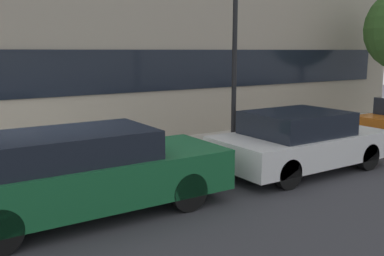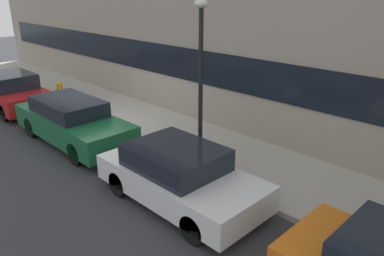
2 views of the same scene
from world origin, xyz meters
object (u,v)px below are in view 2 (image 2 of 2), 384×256
(parked_car_green, at_px, (72,121))
(fire_hydrant, at_px, (60,91))
(lamp_post, at_px, (201,67))
(parked_car_white, at_px, (179,175))
(parked_car_red, at_px, (12,92))

(parked_car_green, height_order, fire_hydrant, parked_car_green)
(fire_hydrant, xyz_separation_m, lamp_post, (8.07, -0.23, 2.16))
(parked_car_green, distance_m, fire_hydrant, 4.35)
(parked_car_white, bearing_deg, parked_car_red, -180.00)
(parked_car_red, xyz_separation_m, parked_car_green, (4.74, 0.00, -0.00))
(parked_car_red, height_order, fire_hydrant, parked_car_red)
(fire_hydrant, bearing_deg, parked_car_green, -21.79)
(parked_car_green, xyz_separation_m, fire_hydrant, (-4.03, 1.61, -0.14))
(parked_car_green, xyz_separation_m, parked_car_white, (4.75, 0.00, -0.05))
(parked_car_green, bearing_deg, parked_car_white, 0.00)
(parked_car_red, distance_m, parked_car_white, 9.49)
(parked_car_green, relative_size, parked_car_white, 1.18)
(parked_car_white, bearing_deg, parked_car_green, -180.00)
(fire_hydrant, bearing_deg, parked_car_white, -10.41)
(parked_car_red, relative_size, parked_car_white, 1.01)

